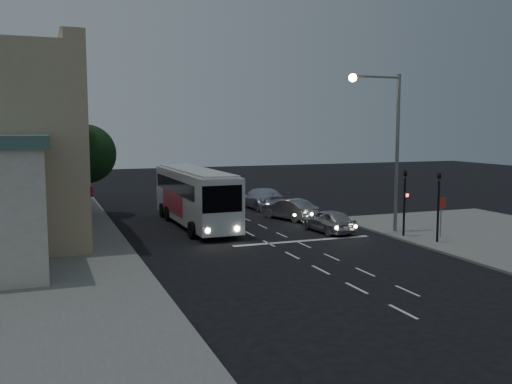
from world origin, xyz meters
name	(u,v)px	position (x,y,z in m)	size (l,w,h in m)	color
ground	(284,251)	(0.00, 0.00, 0.00)	(120.00, 120.00, 0.00)	black
sidewalk_far	(8,239)	(-13.00, 8.00, 0.06)	(12.00, 50.00, 0.12)	slate
road_markings	(281,237)	(1.29, 3.31, 0.00)	(8.00, 30.55, 0.01)	silver
tour_bus	(195,195)	(-2.24, 8.80, 1.92)	(2.76, 11.61, 3.55)	silver
car_suv	(329,221)	(4.50, 3.80, 0.69)	(1.62, 4.03, 1.37)	#B0B0B2
car_sedan_a	(289,209)	(4.23, 8.94, 0.69)	(1.47, 4.21, 1.39)	#9D9D9E
car_sedan_b	(262,198)	(4.39, 14.35, 0.79)	(2.21, 5.43, 1.57)	silver
traffic_signal_main	(405,195)	(7.60, 0.78, 2.42)	(0.25, 0.35, 4.10)	black
traffic_signal_side	(439,198)	(8.30, -1.20, 2.42)	(0.18, 0.15, 4.10)	black
regulatory_sign	(442,211)	(9.30, -0.24, 1.60)	(0.45, 0.12, 2.20)	slate
streetlight	(388,134)	(7.34, 2.20, 5.73)	(3.32, 0.44, 9.00)	slate
low_building_north	(7,165)	(-13.50, 20.00, 3.39)	(9.40, 9.40, 6.50)	#B8AA90
street_tree	(86,151)	(-8.21, 15.02, 4.50)	(4.00, 4.00, 6.20)	black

